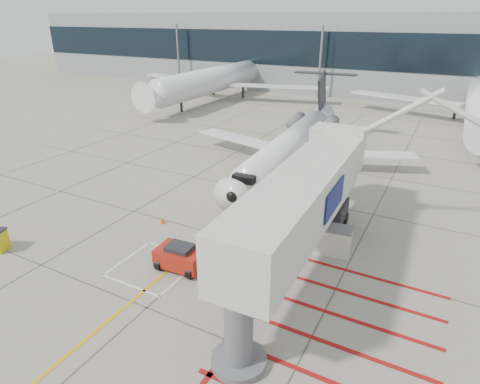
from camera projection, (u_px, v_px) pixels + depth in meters
The scene contains 11 objects.
ground_plane at pixel (192, 268), 23.44m from camera, with size 260.00×260.00×0.00m, color gray.
regional_jet at pixel (283, 136), 35.09m from camera, with size 23.22×29.28×7.67m, color white, non-canonical shape.
jet_bridge at pixel (299, 211), 21.06m from camera, with size 9.69×20.46×8.19m, color silver, non-canonical shape.
pushback_tug at pixel (180, 256), 23.10m from camera, with size 2.73×1.71×1.59m, color #A81D10, non-canonical shape.
baggage_cart at pixel (290, 212), 28.56m from camera, with size 2.08×1.32×1.32m, color slate, non-canonical shape.
ground_power_unit at pixel (333, 240), 24.66m from camera, with size 2.18×1.27×1.73m, color beige, non-canonical shape.
cone_nose at pixel (162, 220), 28.35m from camera, with size 0.35×0.35×0.49m, color orange.
cone_side at pixel (267, 208), 30.11m from camera, with size 0.35×0.35×0.48m, color orange.
terminal_building at pixel (454, 54), 72.75m from camera, with size 180.00×28.00×14.00m, color gray.
terminal_glass_band at pixel (452, 55), 61.01m from camera, with size 180.00×0.10×6.00m, color black.
bg_aircraft_b at pixel (222, 62), 68.80m from camera, with size 36.95×41.05×12.32m, color silver, non-canonical shape.
Camera 1 is at (11.76, -15.99, 13.53)m, focal length 30.00 mm.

